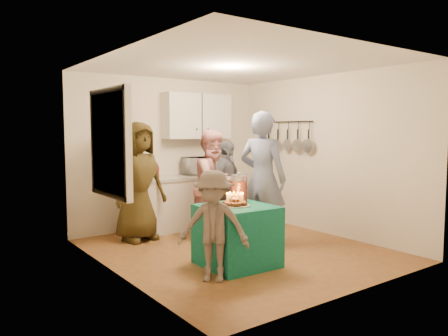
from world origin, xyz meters
TOP-DOWN VIEW (x-y plane):
  - floor at (0.00, 0.00)m, footprint 4.00×4.00m
  - ceiling at (0.00, 0.00)m, footprint 4.00×4.00m
  - back_wall at (0.00, 2.00)m, footprint 3.60×3.60m
  - left_wall at (-1.80, 0.00)m, footprint 4.00×4.00m
  - right_wall at (1.80, 0.00)m, footprint 4.00×4.00m
  - window_night at (-1.77, 0.30)m, footprint 0.04×1.00m
  - counter at (0.20, 1.70)m, footprint 2.20×0.58m
  - countertop at (0.20, 1.70)m, footprint 2.24×0.62m
  - upper_cabinet at (0.50, 1.85)m, footprint 1.30×0.30m
  - pot_rack at (1.72, 0.70)m, footprint 0.12×1.00m
  - microwave at (0.45, 1.70)m, footprint 0.58×0.41m
  - party_table at (-0.44, -0.53)m, footprint 0.88×0.88m
  - donut_cake at (-0.47, -0.53)m, footprint 0.38×0.38m
  - punch_jar at (-0.24, -0.31)m, footprint 0.22×0.22m
  - man_birthday at (0.45, 0.00)m, footprint 0.73×0.85m
  - woman_back_left at (-0.90, 1.36)m, footprint 0.98×0.72m
  - woman_back_center at (0.10, 0.76)m, footprint 0.99×0.88m
  - woman_back_right at (0.65, 1.18)m, footprint 0.97×0.71m
  - child_near_left at (-1.01, -0.83)m, footprint 0.90×0.91m

SIDE VIEW (x-z plane):
  - floor at x=0.00m, z-range 0.00..0.00m
  - party_table at x=-0.44m, z-range 0.00..0.76m
  - counter at x=0.20m, z-range 0.00..0.86m
  - child_near_left at x=-1.01m, z-range 0.00..1.26m
  - woman_back_right at x=0.65m, z-range 0.00..1.52m
  - donut_cake at x=-0.47m, z-range 0.76..0.94m
  - woman_back_center at x=0.10m, z-range 0.00..1.71m
  - countertop at x=0.20m, z-range 0.86..0.91m
  - woman_back_left at x=-0.90m, z-range 0.00..1.83m
  - punch_jar at x=-0.24m, z-range 0.76..1.10m
  - man_birthday at x=0.45m, z-range 0.00..1.98m
  - microwave at x=0.45m, z-range 0.91..1.22m
  - back_wall at x=0.00m, z-range 1.30..1.30m
  - left_wall at x=-1.80m, z-range 1.30..1.30m
  - right_wall at x=1.80m, z-range 1.30..1.30m
  - window_night at x=-1.77m, z-range 0.95..2.15m
  - pot_rack at x=1.72m, z-range 1.30..1.90m
  - upper_cabinet at x=0.50m, z-range 1.55..2.35m
  - ceiling at x=0.00m, z-range 2.60..2.60m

